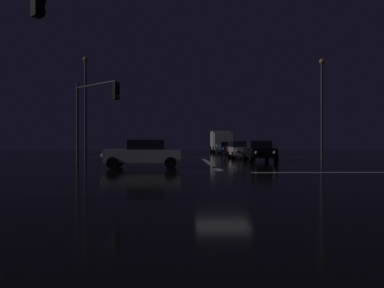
% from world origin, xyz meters
% --- Properties ---
extents(ground, '(120.00, 120.00, 0.10)m').
position_xyz_m(ground, '(0.00, 0.00, -0.05)').
color(ground, black).
extents(stop_line_north, '(0.35, 14.98, 0.01)m').
position_xyz_m(stop_line_north, '(0.00, 8.72, 0.00)').
color(stop_line_north, white).
rests_on(stop_line_north, ground).
extents(centre_line_ns, '(22.00, 0.15, 0.01)m').
position_xyz_m(centre_line_ns, '(0.00, 20.32, 0.00)').
color(centre_line_ns, yellow).
rests_on(centre_line_ns, ground).
extents(sedan_black, '(2.02, 4.33, 1.57)m').
position_xyz_m(sedan_black, '(4.01, 11.52, 0.80)').
color(sedan_black, black).
rests_on(sedan_black, ground).
extents(sedan_white, '(2.02, 4.33, 1.57)m').
position_xyz_m(sedan_white, '(3.47, 17.42, 0.80)').
color(sedan_white, silver).
rests_on(sedan_white, ground).
extents(sedan_red, '(2.02, 4.33, 1.57)m').
position_xyz_m(sedan_red, '(4.03, 24.10, 0.80)').
color(sedan_red, maroon).
rests_on(sedan_red, ground).
extents(sedan_blue, '(2.02, 4.33, 1.57)m').
position_xyz_m(sedan_blue, '(3.69, 30.09, 0.80)').
color(sedan_blue, navy).
rests_on(sedan_blue, ground).
extents(box_truck, '(2.68, 8.28, 3.08)m').
position_xyz_m(box_truck, '(3.61, 36.91, 1.71)').
color(box_truck, beige).
rests_on(box_truck, ground).
extents(sedan_silver_crossing, '(4.33, 2.02, 1.57)m').
position_xyz_m(sedan_silver_crossing, '(-4.02, 3.74, 0.80)').
color(sedan_silver_crossing, '#B7B7BC').
rests_on(sedan_silver_crossing, ground).
extents(traffic_signal_nw, '(3.50, 3.50, 5.50)m').
position_xyz_m(traffic_signal_nw, '(-7.67, 7.67, 3.84)').
color(traffic_signal_nw, '#4C4C51').
rests_on(traffic_signal_nw, ground).
extents(streetlamp_right_near, '(0.44, 0.44, 8.44)m').
position_xyz_m(streetlamp_right_near, '(9.82, 14.32, 4.90)').
color(streetlamp_right_near, '#424247').
rests_on(streetlamp_right_near, ground).
extents(streetlamp_left_near, '(0.44, 0.44, 8.52)m').
position_xyz_m(streetlamp_left_near, '(-9.82, 14.32, 4.94)').
color(streetlamp_left_near, '#424247').
rests_on(streetlamp_left_near, ground).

